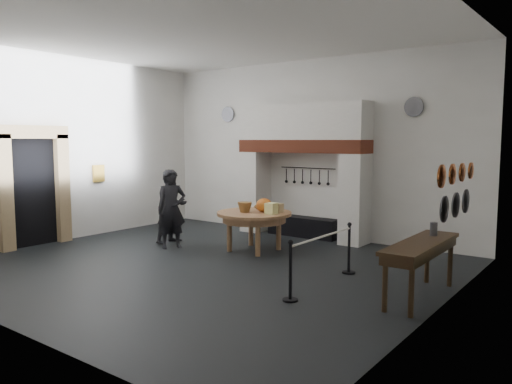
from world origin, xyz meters
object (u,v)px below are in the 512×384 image
Objects in this scene: work_table at (254,213)px; side_table at (421,243)px; barrier_post_far at (349,249)px; visitor_near at (172,209)px; iron_range at (303,227)px; barrier_post_near at (290,272)px; visitor_far at (172,206)px.

work_table is 4.26m from side_table.
visitor_near is at bearing -174.26° from barrier_post_far.
visitor_near reaches higher than iron_range.
barrier_post_far is (2.56, -0.47, -0.39)m from work_table.
work_table is 0.92× the size of visitor_near.
barrier_post_near is (-1.55, -1.34, -0.42)m from side_table.
barrier_post_far is at bearing 90.00° from barrier_post_near.
iron_range is at bearing 119.28° from barrier_post_near.
visitor_near is (-1.69, -2.98, 0.65)m from iron_range.
work_table is at bearing 169.53° from barrier_post_far.
work_table is 3.58m from barrier_post_near.
side_table is at bearing -38.08° from iron_range.
side_table is (6.19, -0.64, -0.01)m from visitor_far.
iron_range is at bearing 135.02° from barrier_post_far.
visitor_near is 5.80m from side_table.
barrier_post_near is (4.64, -1.97, -0.43)m from visitor_far.
barrier_post_far is at bearing -53.85° from visitor_near.
side_table is 2.44× the size of barrier_post_near.
barrier_post_near is at bearing -90.00° from barrier_post_far.
visitor_far reaches higher than side_table.
visitor_far is at bearing 174.14° from side_table.
side_table is (4.10, -1.13, 0.03)m from work_table.
visitor_near is 4.29m from barrier_post_far.
work_table is 0.94× the size of visitor_far.
work_table reaches higher than iron_range.
visitor_near is at bearing -119.60° from iron_range.
work_table is 2.15m from visitor_far.
work_table is 0.75× the size of side_table.
barrier_post_near is 2.00m from barrier_post_far.
side_table is at bearing -15.45° from work_table.
side_table and barrier_post_far have the same top height.
visitor_far reaches higher than work_table.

